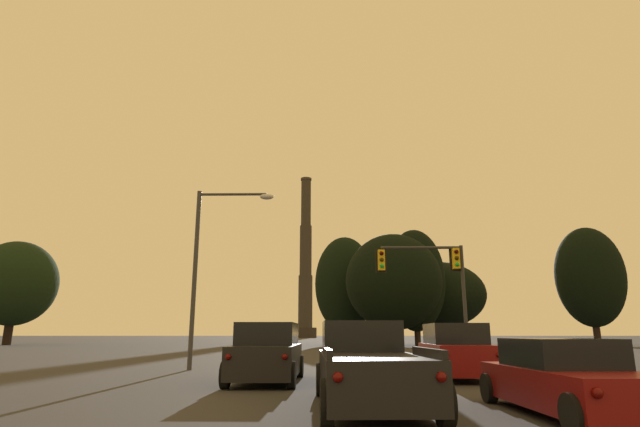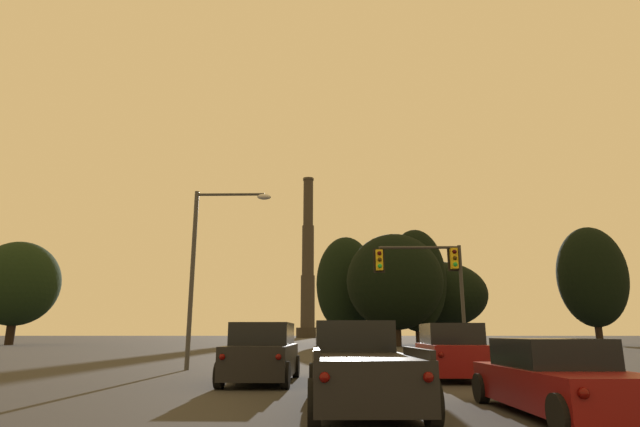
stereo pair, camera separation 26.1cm
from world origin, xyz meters
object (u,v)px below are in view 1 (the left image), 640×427
(sedan_right_lane_second, at_px, (566,379))
(street_lamp, at_px, (209,255))
(traffic_light_overhead_right, at_px, (434,273))
(sedan_center_lane_front, at_px, (362,360))
(suv_left_lane_front, at_px, (268,353))
(smokestack, at_px, (306,273))
(pickup_truck_center_lane_second, at_px, (368,368))
(suv_right_lane_front, at_px, (456,352))

(sedan_right_lane_second, relative_size, street_lamp, 0.60)
(sedan_right_lane_second, height_order, traffic_light_overhead_right, traffic_light_overhead_right)
(sedan_center_lane_front, height_order, traffic_light_overhead_right, traffic_light_overhead_right)
(suv_left_lane_front, xyz_separation_m, smokestack, (-5.51, 151.32, 20.52))
(pickup_truck_center_lane_second, xyz_separation_m, suv_left_lane_front, (-2.81, 5.36, 0.09))
(sedan_right_lane_second, height_order, pickup_truck_center_lane_second, pickup_truck_center_lane_second)
(pickup_truck_center_lane_second, relative_size, street_lamp, 0.70)
(suv_left_lane_front, bearing_deg, traffic_light_overhead_right, 49.81)
(suv_left_lane_front, relative_size, sedan_center_lane_front, 1.04)
(sedan_right_lane_second, bearing_deg, pickup_truck_center_lane_second, 160.98)
(suv_right_lane_front, bearing_deg, smokestack, 96.92)
(suv_right_lane_front, distance_m, sedan_center_lane_front, 3.48)
(sedan_center_lane_front, distance_m, traffic_light_overhead_right, 9.89)
(sedan_right_lane_second, distance_m, traffic_light_overhead_right, 15.54)
(sedan_right_lane_second, height_order, suv_right_lane_front, suv_right_lane_front)
(sedan_right_lane_second, bearing_deg, sedan_center_lane_front, 114.70)
(smokestack, bearing_deg, suv_left_lane_front, -87.92)
(pickup_truck_center_lane_second, bearing_deg, sedan_center_lane_front, 85.19)
(pickup_truck_center_lane_second, bearing_deg, smokestack, 90.90)
(smokestack, bearing_deg, sedan_right_lane_second, -85.64)
(suv_left_lane_front, xyz_separation_m, traffic_light_overhead_right, (7.31, 8.52, 3.56))
(sedan_center_lane_front, xyz_separation_m, smokestack, (-8.59, 150.89, 20.75))
(street_lamp, bearing_deg, sedan_center_lane_front, -37.59)
(suv_left_lane_front, xyz_separation_m, sedan_center_lane_front, (3.08, 0.43, -0.23))
(sedan_center_lane_front, bearing_deg, street_lamp, 141.00)
(street_lamp, bearing_deg, suv_right_lane_front, -22.05)
(sedan_center_lane_front, xyz_separation_m, street_lamp, (-6.44, 4.96, 4.27))
(traffic_light_overhead_right, bearing_deg, sedan_right_lane_second, -92.96)
(suv_left_lane_front, relative_size, smokestack, 0.09)
(pickup_truck_center_lane_second, bearing_deg, street_lamp, 117.71)
(sedan_right_lane_second, height_order, sedan_center_lane_front, same)
(traffic_light_overhead_right, relative_size, street_lamp, 0.74)
(suv_left_lane_front, height_order, sedan_center_lane_front, suv_left_lane_front)
(suv_left_lane_front, xyz_separation_m, street_lamp, (-3.36, 5.39, 4.04))
(pickup_truck_center_lane_second, distance_m, smokestack, 158.25)
(traffic_light_overhead_right, bearing_deg, pickup_truck_center_lane_second, -107.95)
(suv_right_lane_front, xyz_separation_m, sedan_center_lane_front, (-3.33, -1.00, -0.23))
(pickup_truck_center_lane_second, xyz_separation_m, street_lamp, (-6.17, 10.76, 4.13))
(pickup_truck_center_lane_second, xyz_separation_m, suv_right_lane_front, (3.60, 6.80, 0.09))
(pickup_truck_center_lane_second, xyz_separation_m, smokestack, (-8.32, 156.68, 20.61))
(suv_right_lane_front, relative_size, traffic_light_overhead_right, 0.85)
(suv_right_lane_front, bearing_deg, street_lamp, 160.33)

